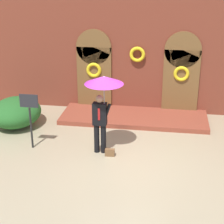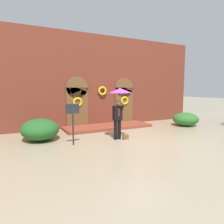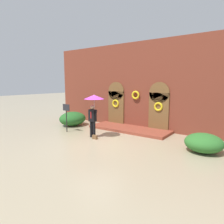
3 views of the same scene
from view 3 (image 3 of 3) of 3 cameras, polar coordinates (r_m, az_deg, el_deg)
The scene contains 7 objects.
ground_plane at distance 10.42m, azimuth -4.00°, elevation -8.42°, with size 80.00×80.00×0.00m, color tan.
building_facade at distance 13.42m, azimuth 7.44°, elevation 6.92°, with size 14.00×2.30×5.60m.
person_with_umbrella at distance 10.80m, azimuth -5.26°, elevation 2.52°, with size 1.10×1.10×2.36m.
handbag at distance 10.84m, azimuth -4.93°, elevation -7.16°, with size 0.28×0.12×0.22m, color brown.
sign_post at distance 12.42m, azimuth -12.92°, elevation -0.36°, with size 0.56×0.06×1.72m.
shrub_left at distance 14.36m, azimuth -11.18°, elevation -1.88°, with size 1.69×1.94×0.97m, color #235B23.
shrub_right at distance 9.66m, azimuth 24.75°, elevation -8.01°, with size 1.62×1.53×0.83m, color #2D6B28.
Camera 3 is at (6.43, -7.62, 3.03)m, focal length 32.00 mm.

